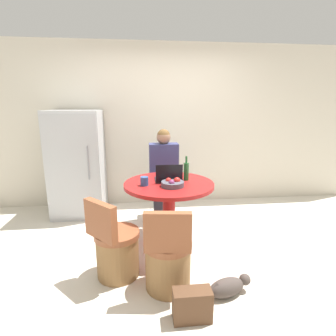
# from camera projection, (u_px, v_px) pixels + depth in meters

# --- Properties ---
(ground_plane) EXTENTS (12.00, 12.00, 0.00)m
(ground_plane) POSITION_uv_depth(u_px,v_px,m) (177.00, 252.00, 3.00)
(ground_plane) COLOR beige
(wall_back) EXTENTS (7.00, 0.06, 2.60)m
(wall_back) POSITION_uv_depth(u_px,v_px,m) (164.00, 126.00, 4.32)
(wall_back) COLOR beige
(wall_back) RESTS_ON ground_plane
(refrigerator) EXTENTS (0.75, 0.69, 1.57)m
(refrigerator) POSITION_uv_depth(u_px,v_px,m) (78.00, 164.00, 3.92)
(refrigerator) COLOR silver
(refrigerator) RESTS_ON ground_plane
(dining_table) EXTENTS (1.04, 1.04, 0.77)m
(dining_table) POSITION_uv_depth(u_px,v_px,m) (169.00, 201.00, 3.06)
(dining_table) COLOR maroon
(dining_table) RESTS_ON ground_plane
(chair_near_camera) EXTENTS (0.43, 0.45, 0.81)m
(chair_near_camera) POSITION_uv_depth(u_px,v_px,m) (168.00, 261.00, 2.34)
(chair_near_camera) COLOR olive
(chair_near_camera) RESTS_ON ground_plane
(chair_near_left_corner) EXTENTS (0.50, 0.50, 0.81)m
(chair_near_left_corner) POSITION_uv_depth(u_px,v_px,m) (116.00, 250.00, 2.53)
(chair_near_left_corner) COLOR olive
(chair_near_left_corner) RESTS_ON ground_plane
(person_seated) EXTENTS (0.40, 0.37, 1.32)m
(person_seated) POSITION_uv_depth(u_px,v_px,m) (163.00, 171.00, 3.74)
(person_seated) COLOR #2D2D38
(person_seated) RESTS_ON ground_plane
(laptop) EXTENTS (0.31, 0.25, 0.22)m
(laptop) POSITION_uv_depth(u_px,v_px,m) (168.00, 178.00, 3.06)
(laptop) COLOR #232328
(laptop) RESTS_ON dining_table
(fruit_bowl) EXTENTS (0.25, 0.25, 0.10)m
(fruit_bowl) POSITION_uv_depth(u_px,v_px,m) (173.00, 183.00, 2.86)
(fruit_bowl) COLOR #4C4C56
(fruit_bowl) RESTS_ON dining_table
(coffee_cup) EXTENTS (0.09, 0.09, 0.10)m
(coffee_cup) POSITION_uv_depth(u_px,v_px,m) (144.00, 181.00, 2.89)
(coffee_cup) COLOR #2D4C84
(coffee_cup) RESTS_ON dining_table
(bottle) EXTENTS (0.06, 0.06, 0.29)m
(bottle) POSITION_uv_depth(u_px,v_px,m) (186.00, 171.00, 3.09)
(bottle) COLOR #23602D
(bottle) RESTS_ON dining_table
(cat) EXTENTS (0.46, 0.24, 0.16)m
(cat) POSITION_uv_depth(u_px,v_px,m) (228.00, 287.00, 2.29)
(cat) COLOR #473D38
(cat) RESTS_ON ground_plane
(handbag) EXTENTS (0.30, 0.14, 0.26)m
(handbag) POSITION_uv_depth(u_px,v_px,m) (192.00, 305.00, 2.02)
(handbag) COLOR brown
(handbag) RESTS_ON ground_plane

